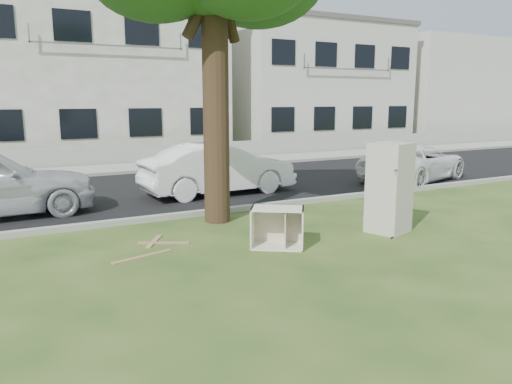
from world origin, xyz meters
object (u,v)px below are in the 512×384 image
fridge (389,188)px  car_right (414,162)px  car_center (218,169)px  cabinet (277,227)px

fridge → car_right: fridge is taller
car_center → car_right: bearing=-100.0°
cabinet → car_center: size_ratio=0.22×
fridge → car_center: size_ratio=0.42×
cabinet → car_right: (7.57, 4.25, 0.23)m
car_center → cabinet: bearing=165.2°
cabinet → car_center: (1.11, 5.10, 0.34)m
fridge → cabinet: fridge is taller
cabinet → car_right: car_right is taller
car_center → fridge: bearing=-168.1°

